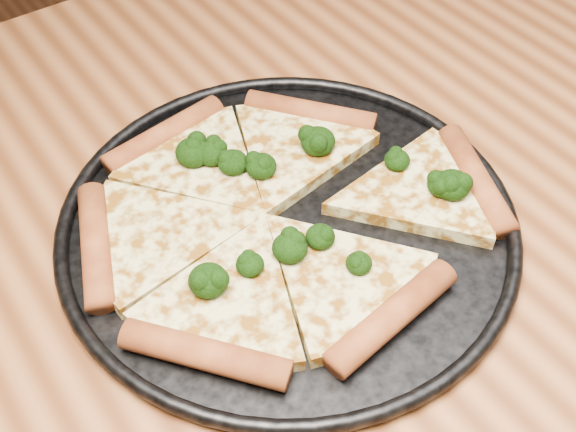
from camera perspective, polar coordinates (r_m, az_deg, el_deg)
dining_table at (r=0.73m, az=-5.72°, el=-7.03°), size 1.20×0.90×0.75m
pizza_pan at (r=0.67m, az=0.00°, el=-0.47°), size 0.41×0.41×0.02m
pizza at (r=0.66m, az=-1.01°, el=0.16°), size 0.40×0.34×0.03m
broccoli_florets at (r=0.67m, az=0.72°, el=1.97°), size 0.27×0.22×0.03m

